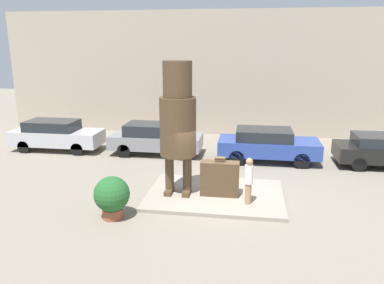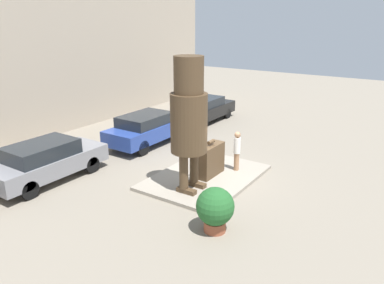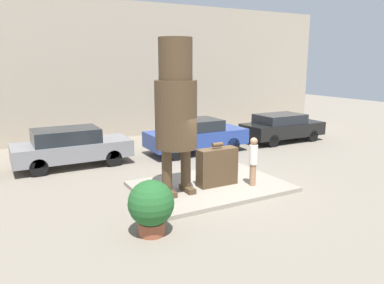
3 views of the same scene
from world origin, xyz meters
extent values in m
plane|color=gray|center=(0.00, 0.00, 0.00)|extent=(60.00, 60.00, 0.00)
cube|color=gray|center=(0.00, 0.00, 0.06)|extent=(4.86, 3.45, 0.13)
cube|color=tan|center=(0.00, 9.98, 3.65)|extent=(28.00, 0.60, 7.30)
cube|color=#4C3823|center=(-1.65, -0.23, 0.21)|extent=(0.25, 0.73, 0.16)
cube|color=#4C3823|center=(-1.00, -0.23, 0.21)|extent=(0.25, 0.73, 0.16)
cylinder|color=#4C3823|center=(-1.65, -0.12, 0.92)|extent=(0.32, 0.32, 1.27)
cylinder|color=#4C3823|center=(-1.00, -0.12, 0.92)|extent=(0.32, 0.32, 1.27)
cylinder|color=#4C3823|center=(-1.33, -0.12, 2.58)|extent=(1.27, 1.27, 2.04)
cylinder|color=#4C3823|center=(-1.33, -0.12, 4.22)|extent=(1.00, 1.00, 1.23)
cube|color=#4C3823|center=(0.16, -0.13, 0.75)|extent=(1.36, 0.47, 1.24)
cylinder|color=#4C3823|center=(0.16, -0.13, 1.50)|extent=(0.37, 0.14, 0.14)
cylinder|color=#A87A56|center=(1.18, -0.73, 0.49)|extent=(0.21, 0.21, 0.72)
cylinder|color=white|center=(1.18, -0.73, 1.17)|extent=(0.27, 0.27, 0.64)
sphere|color=#A87A56|center=(1.18, -0.73, 1.62)|extent=(0.24, 0.24, 0.24)
cube|color=gray|center=(-3.43, 4.97, 0.67)|extent=(4.54, 1.79, 0.67)
cube|color=#1E2328|center=(-3.66, 4.97, 1.28)|extent=(2.50, 1.61, 0.55)
cylinder|color=black|center=(-2.02, 5.77, 0.33)|extent=(0.67, 0.18, 0.67)
cylinder|color=black|center=(-2.02, 4.16, 0.33)|extent=(0.67, 0.18, 0.67)
cylinder|color=black|center=(-4.84, 5.77, 0.33)|extent=(0.67, 0.18, 0.67)
cylinder|color=black|center=(-4.84, 4.16, 0.33)|extent=(0.67, 0.18, 0.67)
cube|color=#284293|center=(2.06, 4.59, 0.70)|extent=(4.63, 1.87, 0.69)
cube|color=#1E2328|center=(1.83, 4.59, 1.30)|extent=(2.55, 1.68, 0.50)
cylinder|color=black|center=(3.50, 5.44, 0.35)|extent=(0.71, 0.18, 0.71)
cylinder|color=black|center=(3.50, 3.75, 0.35)|extent=(0.71, 0.18, 0.71)
cylinder|color=black|center=(0.63, 5.44, 0.35)|extent=(0.71, 0.18, 0.71)
cylinder|color=black|center=(0.63, 3.75, 0.35)|extent=(0.71, 0.18, 0.71)
cube|color=black|center=(7.26, 4.56, 0.65)|extent=(4.37, 1.85, 0.67)
cube|color=#1E2328|center=(7.04, 4.56, 1.22)|extent=(2.40, 1.67, 0.47)
cylinder|color=black|center=(8.61, 5.40, 0.31)|extent=(0.63, 0.18, 0.63)
cylinder|color=black|center=(8.61, 3.72, 0.31)|extent=(0.63, 0.18, 0.63)
cylinder|color=black|center=(5.90, 5.40, 0.31)|extent=(0.63, 0.18, 0.63)
cylinder|color=black|center=(5.90, 3.72, 0.31)|extent=(0.63, 0.18, 0.63)
cylinder|color=brown|center=(-3.05, -2.21, 0.17)|extent=(0.65, 0.65, 0.33)
sphere|color=#235B28|center=(-3.05, -2.21, 0.81)|extent=(1.13, 1.13, 1.13)
camera|label=1|loc=(1.09, -12.61, 5.36)|focal=35.00mm
camera|label=2|loc=(-11.45, -7.00, 6.00)|focal=35.00mm
camera|label=3|loc=(-6.29, -10.10, 4.15)|focal=35.00mm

